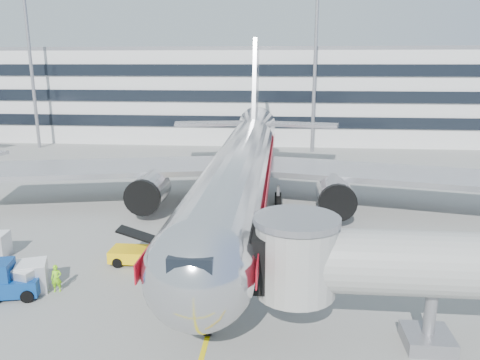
# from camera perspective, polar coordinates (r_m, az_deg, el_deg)

# --- Properties ---
(ground) EXTENTS (180.00, 180.00, 0.00)m
(ground) POSITION_cam_1_polar(r_m,az_deg,el_deg) (31.38, -1.61, -10.51)
(ground) COLOR gray
(ground) RESTS_ON ground
(lead_in_line) EXTENTS (0.25, 70.00, 0.01)m
(lead_in_line) POSITION_cam_1_polar(r_m,az_deg,el_deg) (40.63, 0.04, -4.66)
(lead_in_line) COLOR yellow
(lead_in_line) RESTS_ON ground
(main_jet) EXTENTS (50.95, 48.70, 16.06)m
(main_jet) POSITION_cam_1_polar(r_m,az_deg,el_deg) (41.15, 0.26, 1.70)
(main_jet) COLOR silver
(main_jet) RESTS_ON ground
(jet_bridge) EXTENTS (17.80, 4.50, 7.00)m
(jet_bridge) POSITION_cam_1_polar(r_m,az_deg,el_deg) (23.96, 26.54, -10.00)
(jet_bridge) COLOR silver
(jet_bridge) RESTS_ON ground
(terminal) EXTENTS (150.00, 24.25, 15.60)m
(terminal) POSITION_cam_1_polar(r_m,az_deg,el_deg) (86.51, 2.92, 10.55)
(terminal) COLOR silver
(terminal) RESTS_ON ground
(light_mast_west) EXTENTS (2.40, 1.20, 25.45)m
(light_mast_west) POSITION_cam_1_polar(r_m,az_deg,el_deg) (80.17, -24.28, 14.16)
(light_mast_west) COLOR gray
(light_mast_west) RESTS_ON ground
(light_mast_centre) EXTENTS (2.40, 1.20, 25.45)m
(light_mast_centre) POSITION_cam_1_polar(r_m,az_deg,el_deg) (70.51, 9.20, 15.37)
(light_mast_centre) COLOR gray
(light_mast_centre) RESTS_ON ground
(belt_loader) EXTENTS (5.19, 1.89, 2.49)m
(belt_loader) POSITION_cam_1_polar(r_m,az_deg,el_deg) (32.15, -11.21, -8.79)
(belt_loader) COLOR yellow
(belt_loader) RESTS_ON ground
(baggage_tug) EXTENTS (3.20, 2.39, 2.18)m
(baggage_tug) POSITION_cam_1_polar(r_m,az_deg,el_deg) (30.26, -26.26, -11.03)
(baggage_tug) COLOR navy
(baggage_tug) RESTS_ON ground
(cargo_container_left) EXTENTS (1.87, 1.87, 1.65)m
(cargo_container_left) POSITION_cam_1_polar(r_m,az_deg,el_deg) (30.32, -24.60, -11.04)
(cargo_container_left) COLOR silver
(cargo_container_left) RESTS_ON ground
(cargo_container_front) EXTENTS (2.16, 2.16, 1.77)m
(cargo_container_front) POSITION_cam_1_polar(r_m,az_deg,el_deg) (30.53, -24.00, -10.70)
(cargo_container_front) COLOR silver
(cargo_container_front) RESTS_ON ground
(ramp_worker) EXTENTS (0.69, 0.54, 1.65)m
(ramp_worker) POSITION_cam_1_polar(r_m,az_deg,el_deg) (29.89, -21.47, -11.11)
(ramp_worker) COLOR #84EA18
(ramp_worker) RESTS_ON ground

